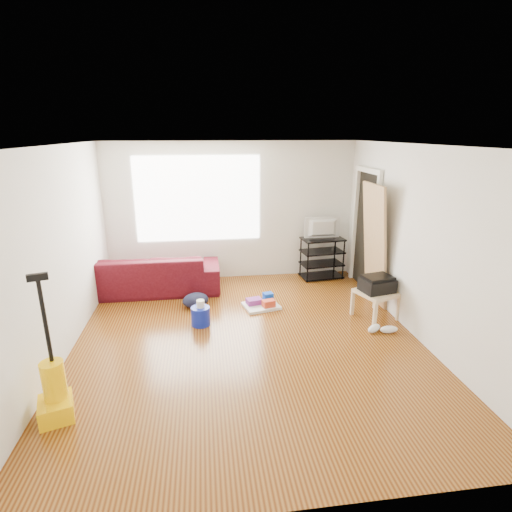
{
  "coord_description": "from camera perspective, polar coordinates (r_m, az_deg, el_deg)",
  "views": [
    {
      "loc": [
        -0.52,
        -4.67,
        2.65
      ],
      "look_at": [
        0.19,
        0.6,
        0.99
      ],
      "focal_mm": 28.0,
      "sensor_mm": 36.0,
      "label": 1
    }
  ],
  "objects": [
    {
      "name": "room",
      "position": [
        5.05,
        -0.62,
        1.32
      ],
      "size": [
        4.51,
        5.01,
        2.51
      ],
      "color": "#552208",
      "rests_on": "ground"
    },
    {
      "name": "sofa",
      "position": [
        7.18,
        -14.32,
        -4.85
      ],
      "size": [
        2.27,
        0.89,
        0.66
      ],
      "primitive_type": "imported",
      "rotation": [
        0.0,
        0.0,
        3.14
      ],
      "color": "#38050E",
      "rests_on": "ground"
    },
    {
      "name": "tv_stand",
      "position": [
        7.57,
        9.38,
        -0.23
      ],
      "size": [
        0.81,
        0.52,
        0.77
      ],
      "rotation": [
        0.0,
        0.0,
        0.12
      ],
      "color": "black",
      "rests_on": "ground"
    },
    {
      "name": "tv",
      "position": [
        7.42,
        9.59,
        3.93
      ],
      "size": [
        0.66,
        0.09,
        0.38
      ],
      "primitive_type": "imported",
      "rotation": [
        0.0,
        0.0,
        3.14
      ],
      "color": "black",
      "rests_on": "tv_stand"
    },
    {
      "name": "side_table",
      "position": [
        6.14,
        16.79,
        -5.4
      ],
      "size": [
        0.66,
        0.66,
        0.42
      ],
      "rotation": [
        0.0,
        0.0,
        0.36
      ],
      "color": "tan",
      "rests_on": "ground"
    },
    {
      "name": "printer",
      "position": [
        6.07,
        16.94,
        -3.82
      ],
      "size": [
        0.51,
        0.43,
        0.24
      ],
      "rotation": [
        0.0,
        0.0,
        0.21
      ],
      "color": "black",
      "rests_on": "side_table"
    },
    {
      "name": "bucket",
      "position": [
        5.86,
        -7.87,
        -9.67
      ],
      "size": [
        0.33,
        0.33,
        0.27
      ],
      "primitive_type": "cylinder",
      "rotation": [
        0.0,
        0.0,
        0.26
      ],
      "color": "#0E20AF",
      "rests_on": "ground"
    },
    {
      "name": "toilet_paper",
      "position": [
        5.79,
        -7.88,
        -7.99
      ],
      "size": [
        0.12,
        0.12,
        0.11
      ],
      "primitive_type": "cylinder",
      "color": "white",
      "rests_on": "bucket"
    },
    {
      "name": "cleaning_tray",
      "position": [
        6.34,
        0.86,
        -6.77
      ],
      "size": [
        0.61,
        0.53,
        0.19
      ],
      "rotation": [
        0.0,
        0.0,
        0.23
      ],
      "color": "white",
      "rests_on": "ground"
    },
    {
      "name": "backpack",
      "position": [
        6.43,
        -8.59,
        -7.19
      ],
      "size": [
        0.51,
        0.46,
        0.23
      ],
      "primitive_type": "ellipsoid",
      "rotation": [
        0.0,
        0.0,
        0.38
      ],
      "color": "black",
      "rests_on": "ground"
    },
    {
      "name": "sneakers",
      "position": [
        5.84,
        17.48,
        -9.91
      ],
      "size": [
        0.45,
        0.23,
        0.1
      ],
      "rotation": [
        0.0,
        0.0,
        0.16
      ],
      "color": "white",
      "rests_on": "ground"
    },
    {
      "name": "vacuum",
      "position": [
        4.47,
        -26.83,
        -16.95
      ],
      "size": [
        0.4,
        0.42,
        1.45
      ],
      "rotation": [
        0.0,
        0.0,
        0.31
      ],
      "color": "#FFC002",
      "rests_on": "ground"
    },
    {
      "name": "door_panel",
      "position": [
        6.84,
        15.91,
        -6.13
      ],
      "size": [
        0.24,
        0.76,
        1.9
      ],
      "primitive_type": "cube",
      "rotation": [
        0.0,
        -0.1,
        0.0
      ],
      "color": "#A37643",
      "rests_on": "ground"
    }
  ]
}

